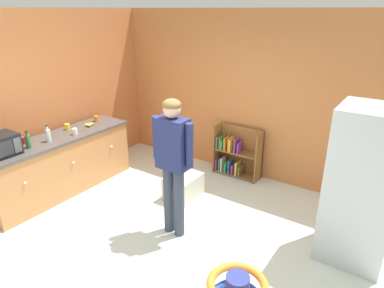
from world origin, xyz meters
name	(u,v)px	position (x,y,z in m)	size (l,w,h in m)	color
ground_plane	(170,243)	(0.00, 0.00, 0.00)	(12.00, 12.00, 0.00)	silver
back_wall	(257,98)	(0.00, 2.33, 1.35)	(5.20, 0.06, 2.70)	#C2723E
left_side_wall	(73,95)	(-2.63, 0.80, 1.35)	(0.06, 2.99, 2.70)	#C7703E
kitchen_counter	(61,164)	(-2.20, 0.11, 0.45)	(0.65, 2.33, 0.90)	#B57443
refrigerator	(362,187)	(1.85, 1.04, 0.89)	(0.73, 0.68, 1.78)	#B7BABF
bookshelf	(235,154)	(-0.23, 2.14, 0.37)	(0.80, 0.28, 0.85)	brown
standing_person	(173,157)	(-0.10, 0.22, 1.06)	(0.57, 0.22, 1.76)	#343B4D
pet_carrier	(183,187)	(-0.52, 0.99, 0.18)	(0.42, 0.55, 0.36)	beige
banana_bunch	(90,124)	(-2.20, 0.74, 0.93)	(0.15, 0.16, 0.04)	yellow
clear_bottle	(48,135)	(-2.13, -0.06, 1.00)	(0.07, 0.07, 0.25)	silver
green_glass_bottle	(28,141)	(-2.15, -0.36, 1.00)	(0.07, 0.07, 0.25)	#33753D
orange_cup	(96,119)	(-2.30, 0.97, 0.95)	(0.08, 0.08, 0.10)	orange
white_cup	(75,131)	(-2.07, 0.34, 0.95)	(0.08, 0.08, 0.10)	white
yellow_cup	(67,127)	(-2.35, 0.42, 0.95)	(0.08, 0.08, 0.10)	yellow
red_cup	(24,140)	(-2.36, -0.31, 0.95)	(0.08, 0.08, 0.10)	red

